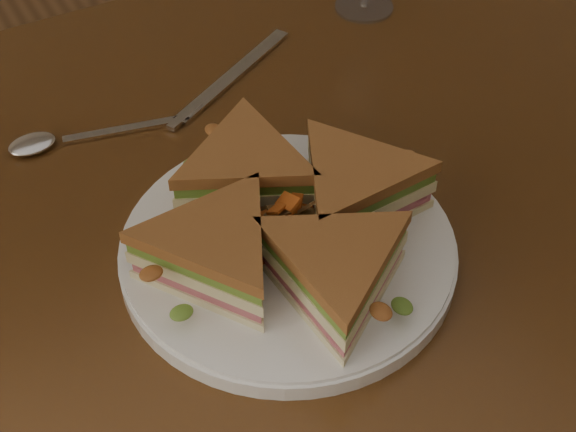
{
  "coord_description": "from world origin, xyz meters",
  "views": [
    {
      "loc": [
        -0.19,
        -0.5,
        1.28
      ],
      "look_at": [
        0.04,
        -0.08,
        0.8
      ],
      "focal_mm": 50.0,
      "sensor_mm": 36.0,
      "label": 1
    }
  ],
  "objects_px": {
    "table": "(214,281)",
    "plate": "(288,250)",
    "sandwich_wedges": "(288,220)",
    "spoon": "(56,141)",
    "knife": "(227,81)"
  },
  "relations": [
    {
      "from": "table",
      "to": "spoon",
      "type": "relative_size",
      "value": 6.62
    },
    {
      "from": "sandwich_wedges",
      "to": "spoon",
      "type": "bearing_deg",
      "value": 118.12
    },
    {
      "from": "table",
      "to": "plate",
      "type": "xyz_separation_m",
      "value": [
        0.04,
        -0.08,
        0.11
      ]
    },
    {
      "from": "table",
      "to": "knife",
      "type": "distance_m",
      "value": 0.23
    },
    {
      "from": "plate",
      "to": "sandwich_wedges",
      "type": "bearing_deg",
      "value": 0.0
    },
    {
      "from": "sandwich_wedges",
      "to": "spoon",
      "type": "relative_size",
      "value": 1.62
    },
    {
      "from": "spoon",
      "to": "knife",
      "type": "relative_size",
      "value": 0.93
    },
    {
      "from": "table",
      "to": "sandwich_wedges",
      "type": "relative_size",
      "value": 4.09
    },
    {
      "from": "sandwich_wedges",
      "to": "plate",
      "type": "bearing_deg",
      "value": 0.0
    },
    {
      "from": "spoon",
      "to": "knife",
      "type": "bearing_deg",
      "value": 15.43
    },
    {
      "from": "plate",
      "to": "table",
      "type": "bearing_deg",
      "value": 115.0
    },
    {
      "from": "sandwich_wedges",
      "to": "spoon",
      "type": "height_order",
      "value": "sandwich_wedges"
    },
    {
      "from": "spoon",
      "to": "table",
      "type": "bearing_deg",
      "value": -47.93
    },
    {
      "from": "plate",
      "to": "spoon",
      "type": "height_order",
      "value": "plate"
    },
    {
      "from": "table",
      "to": "sandwich_wedges",
      "type": "height_order",
      "value": "sandwich_wedges"
    }
  ]
}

